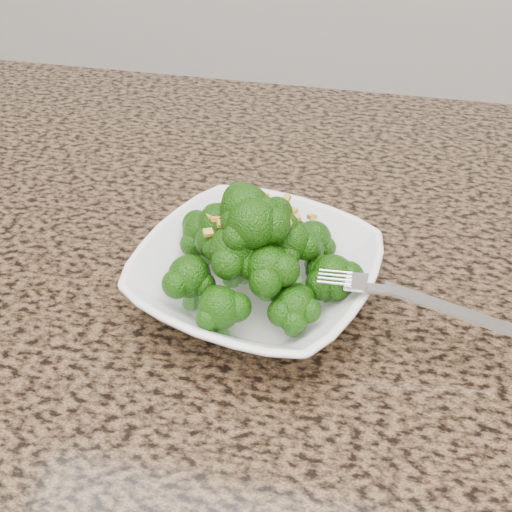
# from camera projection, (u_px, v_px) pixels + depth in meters

# --- Properties ---
(granite_counter) EXTENTS (1.64, 1.04, 0.03)m
(granite_counter) POSITION_uv_depth(u_px,v_px,m) (153.00, 350.00, 0.55)
(granite_counter) COLOR brown
(granite_counter) RESTS_ON cabinet
(bowl) EXTENTS (0.25, 0.25, 0.05)m
(bowl) POSITION_uv_depth(u_px,v_px,m) (256.00, 278.00, 0.57)
(bowl) COLOR white
(bowl) RESTS_ON granite_counter
(broccoli_pile) EXTENTS (0.18, 0.18, 0.07)m
(broccoli_pile) POSITION_uv_depth(u_px,v_px,m) (256.00, 222.00, 0.53)
(broccoli_pile) COLOR #184C08
(broccoli_pile) RESTS_ON bowl
(garlic_topping) EXTENTS (0.11, 0.11, 0.01)m
(garlic_topping) POSITION_uv_depth(u_px,v_px,m) (256.00, 182.00, 0.50)
(garlic_topping) COLOR gold
(garlic_topping) RESTS_ON broccoli_pile
(fork) EXTENTS (0.17, 0.04, 0.01)m
(fork) POSITION_uv_depth(u_px,v_px,m) (383.00, 290.00, 0.51)
(fork) COLOR silver
(fork) RESTS_ON bowl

